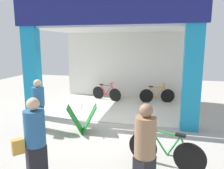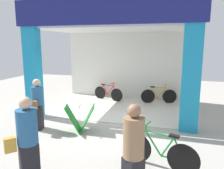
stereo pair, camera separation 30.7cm
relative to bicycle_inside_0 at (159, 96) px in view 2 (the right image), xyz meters
The scene contains 9 objects.
ground_plane 3.42m from the bicycle_inside_0, 117.65° to the right, with size 19.79×19.79×0.00m, color #9E9991.
shop_facade 2.68m from the bicycle_inside_0, 143.08° to the right, with size 6.09×4.01×4.06m.
bicycle_inside_0 is the anchor object (origin of this frame).
bicycle_inside_1 2.33m from the bicycle_inside_0, behind, with size 1.49×0.55×0.85m.
bicycle_parked_0 5.36m from the bicycle_inside_0, 85.82° to the right, with size 1.64×0.58×0.93m.
sandwich_board_sign 4.45m from the bicycle_inside_0, 117.51° to the right, with size 1.00×0.77×0.83m.
pedestrian_0 6.87m from the bicycle_inside_0, 106.57° to the right, with size 0.58×0.62×1.71m.
pedestrian_1 6.64m from the bicycle_inside_0, 89.54° to the right, with size 0.48×0.48×1.75m.
pedestrian_2 5.36m from the bicycle_inside_0, 129.42° to the right, with size 0.46×0.62×1.59m.
Camera 2 is at (2.19, -6.84, 2.66)m, focal length 35.57 mm.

